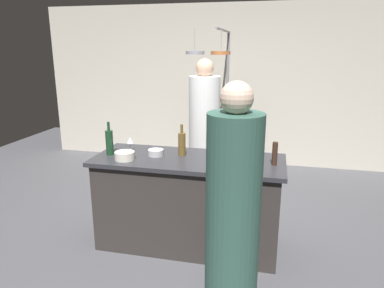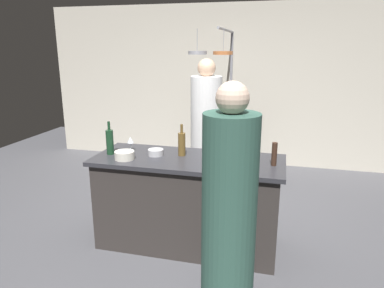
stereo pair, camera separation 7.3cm
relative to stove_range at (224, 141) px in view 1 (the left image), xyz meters
name	(u,v)px [view 1 (the left image)]	position (x,y,z in m)	size (l,w,h in m)	color
ground_plane	(189,243)	(0.00, -2.45, -0.45)	(9.00, 9.00, 0.00)	#4C4C51
back_wall	(229,85)	(0.00, 0.40, 0.85)	(6.40, 0.16, 2.60)	beige
kitchen_island	(189,202)	(0.00, -2.45, 0.01)	(1.80, 0.72, 0.90)	#332D2B
stove_range	(224,141)	(0.00, 0.00, 0.00)	(0.80, 0.64, 0.89)	#47474C
chef	(204,138)	(-0.06, -1.36, 0.38)	(0.38, 0.38, 1.79)	white
bar_stool_right	(237,249)	(0.54, -3.07, -0.07)	(0.28, 0.28, 0.68)	#4C4C51
guest_right	(233,221)	(0.54, -3.41, 0.35)	(0.36, 0.36, 1.72)	#33594C
overhead_pot_rack	(218,69)	(-0.06, -0.39, 1.16)	(0.60, 1.29, 2.17)	gray
pepper_mill	(275,154)	(0.79, -2.47, 0.56)	(0.05, 0.05, 0.21)	#382319
wine_bottle_green	(109,142)	(-0.77, -2.51, 0.58)	(0.07, 0.07, 0.33)	#193D23
wine_bottle_white	(234,153)	(0.44, -2.59, 0.58)	(0.07, 0.07, 0.32)	gray
wine_bottle_amber	(182,144)	(-0.08, -2.38, 0.57)	(0.07, 0.07, 0.31)	brown
wine_glass_near_right_guest	(211,150)	(0.22, -2.47, 0.56)	(0.07, 0.07, 0.15)	silver
wine_glass_near_left_guest	(130,141)	(-0.63, -2.34, 0.56)	(0.07, 0.07, 0.15)	silver
mixing_bowl_ceramic	(125,156)	(-0.57, -2.63, 0.49)	(0.18, 0.18, 0.08)	silver
mixing_bowl_steel	(156,153)	(-0.33, -2.43, 0.48)	(0.15, 0.15, 0.06)	#B7B7BC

